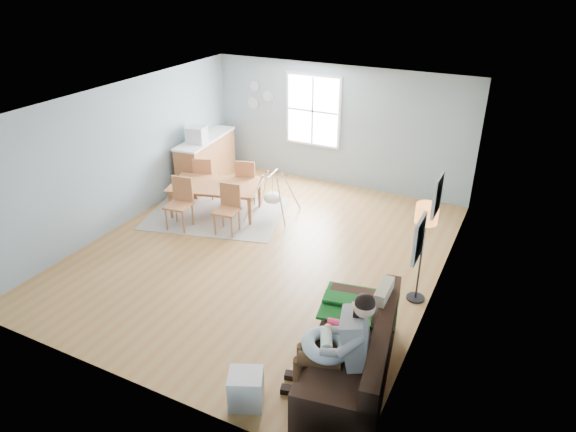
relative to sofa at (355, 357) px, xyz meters
The scene contains 22 objects.
room 3.94m from the sofa, 138.94° to the left, with size 8.40×9.40×3.90m.
window 6.59m from the sofa, 118.84° to the left, with size 1.32×0.08×1.62m.
pictures 1.97m from the sofa, 68.30° to the left, with size 0.05×1.34×0.74m.
wall_plates 7.40m from the sofa, 128.59° to the left, with size 0.67×0.02×0.66m.
sofa is the anchor object (origin of this frame).
green_throw 0.77m from the sofa, 106.28° to the left, with size 1.00×0.85×0.04m, color #145A15.
beige_pillow 0.78m from the sofa, 77.97° to the left, with size 0.14×0.50×0.50m, color tan.
father 0.58m from the sofa, 103.54° to the right, with size 1.11×0.67×1.47m.
nursing_pillow 0.58m from the sofa, 124.49° to the right, with size 0.58×0.58×0.16m, color silver.
infant 0.62m from the sofa, 128.49° to the right, with size 0.25×0.39×0.14m.
toddler 0.49m from the sofa, 121.05° to the left, with size 0.58×0.33×0.88m.
floor_lamp 2.25m from the sofa, 81.78° to the left, with size 0.32×0.32×1.61m.
storage_cube 1.39m from the sofa, 135.60° to the right, with size 0.51×0.49×0.44m.
rug 5.16m from the sofa, 143.02° to the left, with size 2.66×2.02×0.01m, color gray.
dining_table 5.15m from the sofa, 143.02° to the left, with size 1.80×1.00×0.63m, color #9C5933.
chair_sw 4.99m from the sofa, 151.93° to the left, with size 0.51×0.51×1.00m.
chair_se 4.33m from the sofa, 143.32° to the left, with size 0.48×0.48×0.95m.
chair_nw 5.96m from the sofa, 142.65° to the left, with size 0.56×0.56×0.95m.
chair_ne 5.43m from the sofa, 134.73° to the left, with size 0.54×0.54×0.97m.
counter 6.82m from the sofa, 139.87° to the left, with size 0.78×2.00×1.09m.
monitor 6.61m from the sofa, 142.00° to the left, with size 0.44×0.43×0.36m.
baby_swing 4.66m from the sofa, 130.60° to the left, with size 0.99×1.00×0.92m.
Camera 1 is at (3.94, -6.89, 4.71)m, focal length 32.00 mm.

